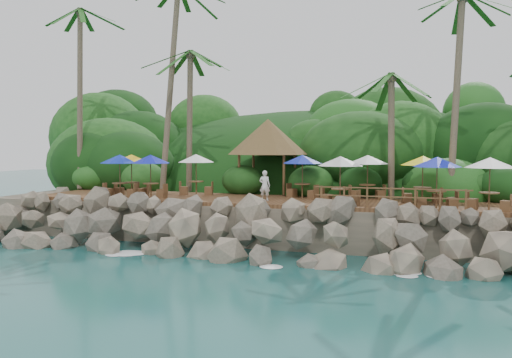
% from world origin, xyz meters
% --- Properties ---
extents(ground, '(140.00, 140.00, 0.00)m').
position_xyz_m(ground, '(0.00, 0.00, 0.00)').
color(ground, '#19514F').
rests_on(ground, ground).
extents(land_base, '(32.00, 25.20, 2.10)m').
position_xyz_m(land_base, '(0.00, 16.00, 1.05)').
color(land_base, gray).
rests_on(land_base, ground).
extents(jungle_hill, '(44.80, 28.00, 15.40)m').
position_xyz_m(jungle_hill, '(0.00, 23.50, 0.00)').
color(jungle_hill, '#143811').
rests_on(jungle_hill, ground).
extents(seawall, '(29.00, 4.00, 2.30)m').
position_xyz_m(seawall, '(0.00, 2.00, 1.15)').
color(seawall, gray).
rests_on(seawall, ground).
extents(terrace, '(26.00, 5.00, 0.20)m').
position_xyz_m(terrace, '(0.00, 6.00, 2.20)').
color(terrace, brown).
rests_on(terrace, land_base).
extents(jungle_foliage, '(44.00, 16.00, 12.00)m').
position_xyz_m(jungle_foliage, '(0.00, 15.00, 0.00)').
color(jungle_foliage, '#143811').
rests_on(jungle_foliage, ground).
extents(foam_line, '(25.20, 0.80, 0.06)m').
position_xyz_m(foam_line, '(0.00, 0.30, 0.03)').
color(foam_line, white).
rests_on(foam_line, ground).
extents(palms, '(34.56, 6.67, 14.52)m').
position_xyz_m(palms, '(1.22, 8.69, 12.35)').
color(palms, brown).
rests_on(palms, ground).
extents(palapa, '(5.03, 5.03, 4.60)m').
position_xyz_m(palapa, '(-0.40, 9.67, 5.79)').
color(palapa, brown).
rests_on(palapa, ground).
extents(dining_clusters, '(21.69, 5.45, 2.43)m').
position_xyz_m(dining_clusters, '(1.83, 5.62, 4.32)').
color(dining_clusters, brown).
rests_on(dining_clusters, terrace).
extents(railing, '(7.20, 0.10, 1.00)m').
position_xyz_m(railing, '(7.43, 3.65, 2.91)').
color(railing, brown).
rests_on(railing, terrace).
extents(waiter, '(0.60, 0.40, 1.63)m').
position_xyz_m(waiter, '(0.76, 5.16, 3.12)').
color(waiter, white).
rests_on(waiter, terrace).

